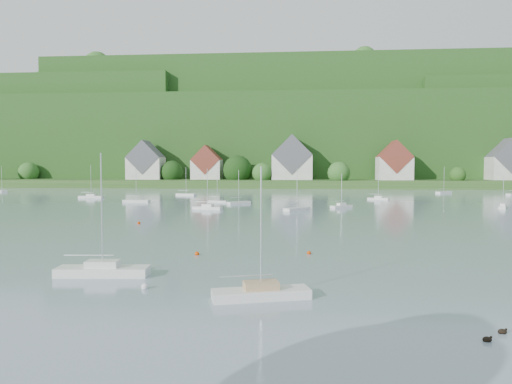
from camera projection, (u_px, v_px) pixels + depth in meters
The scene contains 15 objects.
far_shore_strip at pixel (281, 182), 206.26m from camera, with size 600.00×60.00×3.00m, color #274B1C.
forested_ridge at pixel (285, 141), 273.33m from camera, with size 620.00×181.22×69.89m.
village_building_0 at pixel (146, 163), 197.36m from camera, with size 14.00×10.40×16.00m.
village_building_1 at pixel (207, 165), 197.36m from camera, with size 12.00×9.36×14.00m.
village_building_2 at pixel (292, 162), 193.44m from camera, with size 16.00×11.44×18.00m.
village_building_3 at pixel (394, 164), 188.25m from camera, with size 13.00×10.40×15.50m.
village_building_4 at pixel (509, 163), 188.57m from camera, with size 15.00×10.40×16.50m.
near_sailboat_0 at pixel (103, 270), 36.72m from camera, with size 7.09×2.49×9.40m.
near_sailboat_2 at pixel (261, 292), 30.38m from camera, with size 6.44×3.38×8.38m.
mooring_buoy_0 at pixel (197, 255), 45.40m from camera, with size 0.44×0.44×0.44m, color #CA3A01.
mooring_buoy_1 at pixel (145, 289), 32.87m from camera, with size 0.50×0.50×0.50m, color silver.
mooring_buoy_2 at pixel (309, 254), 45.92m from camera, with size 0.40×0.40×0.40m, color #CA3A01.
mooring_buoy_3 at pixel (139, 224), 69.87m from camera, with size 0.46×0.46×0.46m, color #CA3A01.
duck_pair at pixel (495, 335), 23.52m from camera, with size 1.67×1.48×0.32m.
far_sailboat_cluster at pixel (306, 198), 122.89m from camera, with size 194.94×67.15×8.71m.
Camera 1 is at (6.24, -6.37, 8.40)m, focal length 33.71 mm.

